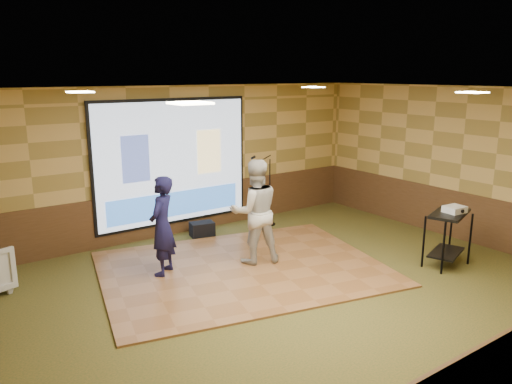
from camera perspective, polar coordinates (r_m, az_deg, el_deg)
ground at (r=7.71m, az=2.59°, el=-11.34°), size 9.00×9.00×0.00m
room_shell at (r=7.10m, az=2.77°, el=4.21°), size 9.04×7.04×3.02m
wainscot_back at (r=10.35m, az=-9.29°, el=-2.19°), size 9.00×0.04×0.95m
wainscot_front at (r=5.51m, az=26.68°, el=-18.12°), size 9.00×0.04×0.95m
wainscot_right at (r=10.74m, az=21.86°, el=-2.42°), size 0.04×7.00×0.95m
projector_screen at (r=10.09m, az=-9.40°, el=3.24°), size 3.32×0.06×2.52m
downlight_nw at (r=7.62m, az=-19.47°, el=10.73°), size 0.32×0.32×0.02m
downlight_ne at (r=9.80m, az=6.56°, el=11.83°), size 0.32×0.32×0.02m
downlight_sw at (r=4.55m, az=-7.53°, el=10.04°), size 0.32×0.32×0.02m
downlight_se at (r=7.66m, az=23.49°, el=10.40°), size 0.32×0.32×0.02m
dance_floor at (r=8.52m, az=-1.53°, el=-8.72°), size 5.26×4.43×0.03m
player_left at (r=8.15m, az=-10.67°, el=-3.83°), size 0.70×0.69×1.62m
player_right at (r=8.50m, az=-0.13°, el=-2.24°), size 1.05×0.92×1.80m
av_table at (r=9.08m, az=21.11°, el=-3.92°), size 0.90×0.48×0.95m
projector at (r=9.00m, az=21.74°, el=-1.84°), size 0.35×0.30×0.11m
mic_stand at (r=10.78m, az=1.33°, el=-1.27°), size 0.61×0.25×1.57m
duffel_bag at (r=10.20m, az=-6.18°, el=-4.25°), size 0.52×0.40×0.29m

